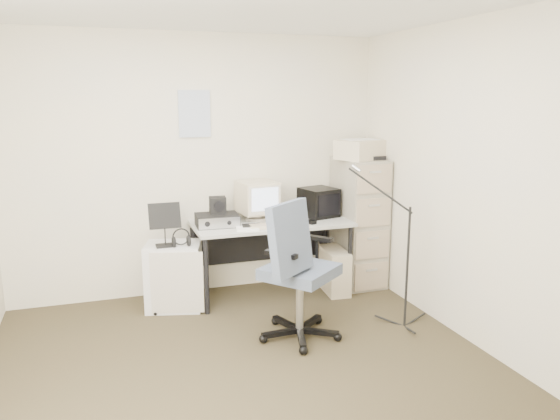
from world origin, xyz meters
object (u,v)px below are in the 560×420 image
object	(u,v)px
desk	(271,258)
side_cart	(174,276)
office_chair	(300,269)
filing_cabinet	(359,222)

from	to	relation	value
desk	side_cart	size ratio (longest dim) A/B	2.48
office_chair	filing_cabinet	bearing A→B (deg)	6.61
desk	side_cart	distance (m)	0.96
filing_cabinet	office_chair	size ratio (longest dim) A/B	1.13
filing_cabinet	office_chair	bearing A→B (deg)	-134.75
filing_cabinet	office_chair	distance (m)	1.48
desk	office_chair	bearing A→B (deg)	-94.93
side_cart	office_chair	bearing A→B (deg)	-33.24
filing_cabinet	side_cart	bearing A→B (deg)	-177.62
desk	filing_cabinet	bearing A→B (deg)	1.81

